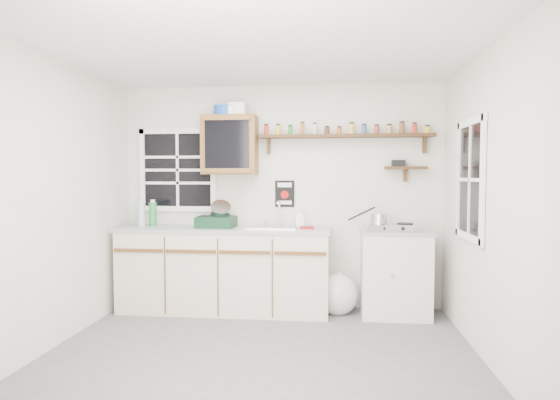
{
  "coord_description": "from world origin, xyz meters",
  "views": [
    {
      "loc": [
        0.58,
        -3.69,
        1.49
      ],
      "look_at": [
        0.11,
        0.55,
        1.26
      ],
      "focal_mm": 30.0,
      "sensor_mm": 36.0,
      "label": 1
    }
  ],
  "objects": [
    {
      "name": "room",
      "position": [
        0.0,
        0.0,
        1.25
      ],
      "size": [
        3.64,
        3.24,
        2.54
      ],
      "color": "#505052",
      "rests_on": "ground"
    },
    {
      "name": "main_cabinet",
      "position": [
        -0.58,
        1.3,
        0.46
      ],
      "size": [
        2.31,
        0.63,
        0.92
      ],
      "color": "beige",
      "rests_on": "floor"
    },
    {
      "name": "right_cabinet",
      "position": [
        1.25,
        1.32,
        0.46
      ],
      "size": [
        0.73,
        0.57,
        0.91
      ],
      "color": "silver",
      "rests_on": "floor"
    },
    {
      "name": "sink",
      "position": [
        -0.05,
        1.3,
        0.93
      ],
      "size": [
        0.52,
        0.44,
        0.29
      ],
      "color": "#B9B8BD",
      "rests_on": "main_cabinet"
    },
    {
      "name": "upper_cabinet",
      "position": [
        -0.55,
        1.44,
        1.82
      ],
      "size": [
        0.6,
        0.32,
        0.65
      ],
      "color": "brown",
      "rests_on": "wall_back"
    },
    {
      "name": "upper_cabinet_clutter",
      "position": [
        -0.55,
        1.44,
        2.21
      ],
      "size": [
        0.36,
        0.24,
        0.14
      ],
      "color": "#1944A5",
      "rests_on": "upper_cabinet"
    },
    {
      "name": "spice_shelf",
      "position": [
        0.74,
        1.51,
        1.93
      ],
      "size": [
        1.91,
        0.18,
        0.35
      ],
      "color": "#301E0D",
      "rests_on": "wall_back"
    },
    {
      "name": "secondary_shelf",
      "position": [
        1.36,
        1.52,
        1.58
      ],
      "size": [
        0.45,
        0.16,
        0.24
      ],
      "color": "#301E0D",
      "rests_on": "wall_back"
    },
    {
      "name": "warning_sign",
      "position": [
        0.05,
        1.59,
        1.28
      ],
      "size": [
        0.22,
        0.02,
        0.3
      ],
      "color": "black",
      "rests_on": "wall_back"
    },
    {
      "name": "window_back",
      "position": [
        -1.2,
        1.59,
        1.55
      ],
      "size": [
        0.93,
        0.03,
        0.98
      ],
      "color": "black",
      "rests_on": "wall_back"
    },
    {
      "name": "window_right",
      "position": [
        1.79,
        0.55,
        1.45
      ],
      "size": [
        0.03,
        0.78,
        1.08
      ],
      "color": "black",
      "rests_on": "wall_back"
    },
    {
      "name": "water_bottles",
      "position": [
        -1.46,
        1.33,
        1.06
      ],
      "size": [
        0.19,
        0.15,
        0.3
      ],
      "color": "#A8B9C5",
      "rests_on": "main_cabinet"
    },
    {
      "name": "dish_rack",
      "position": [
        -0.66,
        1.29,
        1.02
      ],
      "size": [
        0.42,
        0.33,
        0.3
      ],
      "rotation": [
        0.0,
        0.0,
        -0.06
      ],
      "color": "black",
      "rests_on": "main_cabinet"
    },
    {
      "name": "soap_bottle",
      "position": [
        0.23,
        1.43,
        1.02
      ],
      "size": [
        0.11,
        0.11,
        0.2
      ],
      "primitive_type": "imported",
      "rotation": [
        0.0,
        0.0,
        0.18
      ],
      "color": "silver",
      "rests_on": "main_cabinet"
    },
    {
      "name": "rag",
      "position": [
        0.32,
        1.28,
        0.93
      ],
      "size": [
        0.16,
        0.14,
        0.02
      ],
      "primitive_type": "cube",
      "rotation": [
        0.0,
        0.0,
        0.11
      ],
      "color": "maroon",
      "rests_on": "main_cabinet"
    },
    {
      "name": "hotplate",
      "position": [
        1.21,
        1.31,
        0.95
      ],
      "size": [
        0.57,
        0.34,
        0.08
      ],
      "rotation": [
        0.0,
        0.0,
        0.09
      ],
      "color": "#B9B8BD",
      "rests_on": "right_cabinet"
    },
    {
      "name": "saucepan",
      "position": [
        1.07,
        1.31,
        1.03
      ],
      "size": [
        0.41,
        0.29,
        0.19
      ],
      "rotation": [
        0.0,
        0.0,
        -0.64
      ],
      "color": "#B9B8BD",
      "rests_on": "hotplate"
    },
    {
      "name": "trash_bag",
      "position": [
        0.65,
        1.32,
        0.21
      ],
      "size": [
        0.43,
        0.39,
        0.49
      ],
      "color": "silver",
      "rests_on": "floor"
    }
  ]
}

